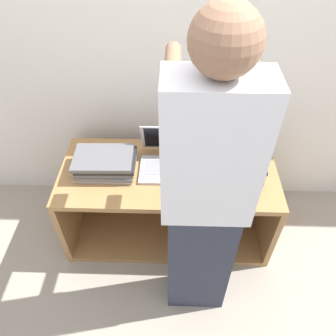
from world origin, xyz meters
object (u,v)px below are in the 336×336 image
(person, at_px, (205,202))
(laptop_stack_left, at_px, (106,163))
(laptop_stack_right, at_px, (232,162))
(laptop_open, at_px, (169,159))

(person, bearing_deg, laptop_stack_left, 139.30)
(laptop_stack_right, relative_size, person, 0.21)
(laptop_stack_left, xyz_separation_m, person, (0.58, -0.50, 0.24))
(laptop_stack_right, bearing_deg, laptop_open, 172.12)
(laptop_open, relative_size, laptop_stack_right, 0.95)
(laptop_open, relative_size, person, 0.20)
(laptop_open, height_order, laptop_stack_right, laptop_open)
(laptop_open, relative_size, laptop_stack_left, 0.94)
(laptop_stack_left, distance_m, person, 0.80)
(laptop_open, distance_m, laptop_stack_left, 0.40)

